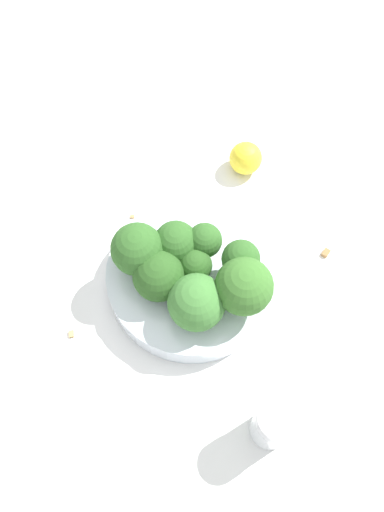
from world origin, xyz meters
TOP-DOWN VIEW (x-y plane):
  - ground_plane at (0.00, 0.00)m, footprint 3.00×3.00m
  - bowl at (0.00, 0.00)m, footprint 0.18×0.18m
  - broccoli_floret_0 at (0.04, -0.02)m, footprint 0.06×0.06m
  - broccoli_floret_1 at (-0.02, -0.01)m, footprint 0.05×0.05m
  - broccoli_floret_2 at (0.01, 0.00)m, footprint 0.04×0.04m
  - broccoli_floret_3 at (0.03, 0.04)m, footprint 0.04×0.04m
  - broccoli_floret_4 at (-0.03, -0.04)m, footprint 0.05×0.05m
  - broccoli_floret_5 at (0.06, 0.03)m, footprint 0.06×0.06m
  - broccoli_floret_6 at (0.00, -0.04)m, footprint 0.05×0.05m
  - broccoli_floret_7 at (-0.01, 0.02)m, footprint 0.04×0.04m
  - pepper_shaker at (0.17, -0.01)m, footprint 0.04×0.04m
  - lemon_wedge at (-0.11, 0.14)m, footprint 0.04×0.04m
  - almond_crumb_0 at (-0.01, -0.14)m, footprint 0.01×0.01m
  - almond_crumb_1 at (-0.11, -0.02)m, footprint 0.01×0.01m
  - almond_crumb_2 at (0.04, 0.15)m, footprint 0.01×0.01m

SIDE VIEW (x-z plane):
  - ground_plane at x=0.00m, z-range 0.00..0.00m
  - almond_crumb_1 at x=-0.11m, z-range 0.00..0.01m
  - almond_crumb_0 at x=-0.01m, z-range 0.00..0.01m
  - almond_crumb_2 at x=0.04m, z-range 0.00..0.01m
  - bowl at x=0.00m, z-range 0.00..0.03m
  - lemon_wedge at x=-0.11m, z-range 0.00..0.04m
  - pepper_shaker at x=0.17m, z-range 0.00..0.08m
  - broccoli_floret_2 at x=0.01m, z-range 0.03..0.08m
  - broccoli_floret_6 at x=0.00m, z-range 0.03..0.09m
  - broccoli_floret_0 at x=0.04m, z-range 0.03..0.09m
  - broccoli_floret_1 at x=-0.02m, z-range 0.03..0.09m
  - broccoli_floret_7 at x=-0.01m, z-range 0.04..0.09m
  - broccoli_floret_3 at x=0.03m, z-range 0.04..0.10m
  - broccoli_floret_4 at x=-0.03m, z-range 0.04..0.10m
  - broccoli_floret_5 at x=0.06m, z-range 0.04..0.11m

